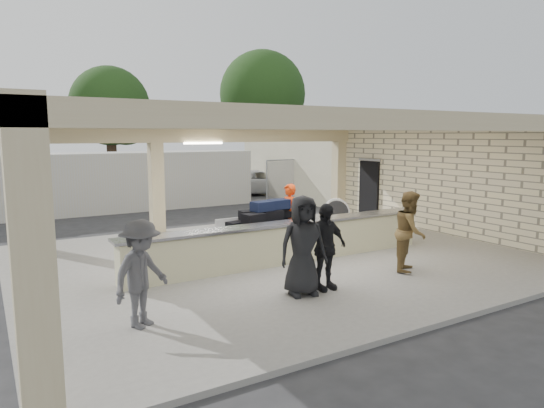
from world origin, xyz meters
TOP-DOWN VIEW (x-y plane):
  - ground at (0.00, 0.00)m, footprint 120.00×120.00m
  - pavilion at (0.21, 0.66)m, footprint 12.01×10.00m
  - baggage_counter at (0.00, -0.50)m, footprint 8.20×0.58m
  - luggage_cart at (0.04, 0.51)m, footprint 2.39×1.54m
  - drum_fan at (3.82, 2.41)m, footprint 0.87×0.74m
  - baggage_handler at (0.84, 0.71)m, footprint 0.35×0.64m
  - passenger_a at (1.96, -2.54)m, footprint 0.93×0.84m
  - passenger_b at (-0.51, -2.64)m, footprint 1.01×0.37m
  - passenger_c at (-4.13, -2.66)m, footprint 1.15×0.93m
  - passenger_d at (-1.05, -2.67)m, footprint 1.00×0.57m
  - car_white_a at (6.66, 12.34)m, footprint 4.89×3.19m
  - car_white_b at (11.10, 13.19)m, footprint 4.62×2.72m
  - car_dark at (4.29, 14.01)m, footprint 4.14×1.54m
  - container_white at (-1.11, 10.65)m, footprint 11.18×2.28m
  - fence at (11.00, 9.00)m, footprint 12.06×0.06m
  - tree_mid at (2.32, 26.16)m, footprint 6.00×5.60m
  - tree_right at (14.32, 25.16)m, footprint 7.20×7.00m
  - adjacent_building at (9.50, 10.00)m, footprint 6.00×8.00m

SIDE VIEW (x-z plane):
  - ground at x=0.00m, z-range 0.00..0.00m
  - baggage_counter at x=0.00m, z-range 0.10..1.08m
  - drum_fan at x=3.82m, z-range 0.13..1.09m
  - car_white_a at x=6.66m, z-range 0.00..1.29m
  - car_dark at x=4.29m, z-range 0.00..1.37m
  - car_white_b at x=11.10m, z-range 0.00..1.37m
  - luggage_cart at x=0.04m, z-range 0.15..1.52m
  - passenger_b at x=-0.51m, z-range 0.10..1.82m
  - passenger_c at x=-4.13m, z-range 0.10..1.83m
  - baggage_handler at x=0.84m, z-range 0.10..1.84m
  - passenger_a at x=1.96m, z-range 0.10..1.91m
  - fence at x=11.00m, z-range 0.04..2.07m
  - passenger_d at x=-1.05m, z-range 0.10..2.02m
  - container_white at x=-1.11m, z-range 0.00..2.42m
  - pavilion at x=0.21m, z-range -0.43..3.12m
  - adjacent_building at x=9.50m, z-range 0.00..3.20m
  - tree_mid at x=2.32m, z-range 0.96..8.96m
  - tree_right at x=14.32m, z-range 1.21..11.21m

